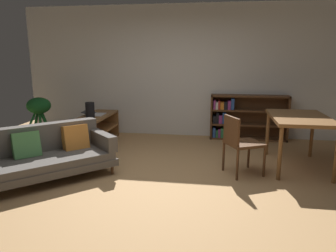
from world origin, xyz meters
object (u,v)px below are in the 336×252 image
Objects in this scene: media_console at (96,130)px; open_laptop at (95,114)px; bookshelf at (243,117)px; desk_speaker at (90,110)px; fabric_couch at (43,154)px; dining_table at (300,122)px; potted_floor_plant at (39,113)px; dining_chair_near at (240,141)px.

open_laptop reaches higher than media_console.
desk_speaker is at bearing -157.95° from bookshelf.
desk_speaker is at bearing 87.13° from fabric_couch.
dining_table reaches higher than open_laptop.
open_laptop is 0.45× the size of potted_floor_plant.
media_console is at bearing 95.43° from desk_speaker.
potted_floor_plant is at bearing -165.88° from bookshelf.
bookshelf is (2.80, 1.14, -0.25)m from desk_speaker.
potted_floor_plant reaches higher than dining_table.
bookshelf is at bearing 113.18° from dining_table.
dining_table reaches higher than fabric_couch.
media_console is 0.91× the size of bookshelf.
media_console is 1.10× the size of dining_table.
potted_floor_plant is at bearing 121.48° from fabric_couch.
potted_floor_plant is at bearing 163.46° from dining_chair_near.
desk_speaker reaches higher than dining_table.
fabric_couch is 1.55m from desk_speaker.
dining_table is at bearing 26.74° from dining_chair_near.
open_laptop is at bearing -164.93° from bookshelf.
dining_table reaches higher than media_console.
open_laptop is at bearing 11.47° from potted_floor_plant.
bookshelf is (0.19, 2.08, -0.04)m from dining_chair_near.
potted_floor_plant reaches higher than media_console.
dining_table is (3.56, -0.86, 0.13)m from open_laptop.
desk_speaker reaches higher than open_laptop.
desk_speaker is (0.08, 1.51, 0.36)m from fabric_couch.
media_console is at bearing 88.49° from fabric_couch.
desk_speaker is 0.33× the size of potted_floor_plant.
desk_speaker is 3.54m from dining_table.
media_console is 0.31m from open_laptop.
dining_table is at bearing -13.62° from open_laptop.
desk_speaker reaches higher than media_console.
potted_floor_plant reaches higher than fabric_couch.
open_laptop is 1.36× the size of desk_speaker.
open_laptop is 3.66m from dining_table.
dining_table is at bearing -12.64° from media_console.
bookshelf reaches higher than fabric_couch.
dining_table is at bearing -8.07° from potted_floor_plant.
potted_floor_plant is at bearing 171.94° from desk_speaker.
dining_table is (3.50, -0.50, 0.00)m from desk_speaker.
dining_table is (3.53, -0.79, 0.43)m from media_console.
fabric_couch is 1.80m from media_console.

